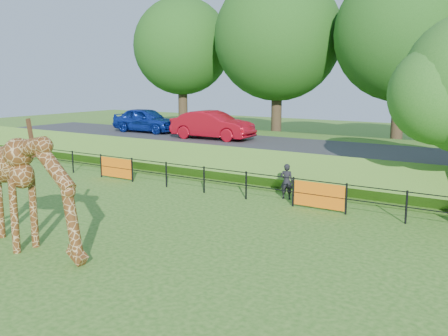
% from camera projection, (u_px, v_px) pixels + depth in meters
% --- Properties ---
extents(ground, '(90.00, 90.00, 0.00)m').
position_uv_depth(ground, '(86.00, 262.00, 12.78)').
color(ground, '#2B6218').
rests_on(ground, ground).
extents(giraffe, '(4.50, 0.88, 3.21)m').
position_uv_depth(giraffe, '(26.00, 193.00, 13.32)').
color(giraffe, '#562F11').
rests_on(giraffe, ground).
extents(perimeter_fence, '(28.07, 0.10, 1.10)m').
position_uv_depth(perimeter_fence, '(246.00, 185.00, 19.26)').
color(perimeter_fence, black).
rests_on(perimeter_fence, ground).
extents(embankment, '(40.00, 9.00, 1.30)m').
position_uv_depth(embankment, '(322.00, 157.00, 25.40)').
color(embankment, '#2B6218').
rests_on(embankment, ground).
extents(road, '(40.00, 5.00, 0.12)m').
position_uv_depth(road, '(310.00, 147.00, 24.05)').
color(road, '#2B2B2D').
rests_on(road, embankment).
extents(car_blue, '(4.33, 1.82, 1.46)m').
position_uv_depth(car_blue, '(146.00, 120.00, 29.96)').
color(car_blue, '#1534AB').
rests_on(car_blue, road).
extents(car_red, '(4.62, 1.83, 1.50)m').
position_uv_depth(car_red, '(212.00, 125.00, 26.53)').
color(car_red, red).
rests_on(car_red, road).
extents(visitor, '(0.57, 0.44, 1.39)m').
position_uv_depth(visitor, '(287.00, 181.00, 19.27)').
color(visitor, black).
rests_on(visitor, ground).
extents(bg_tree_line, '(37.30, 8.80, 11.82)m').
position_uv_depth(bg_tree_line, '(401.00, 33.00, 28.56)').
color(bg_tree_line, '#342617').
rests_on(bg_tree_line, ground).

